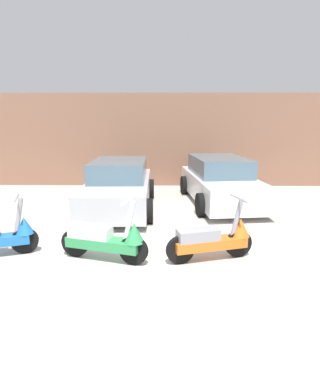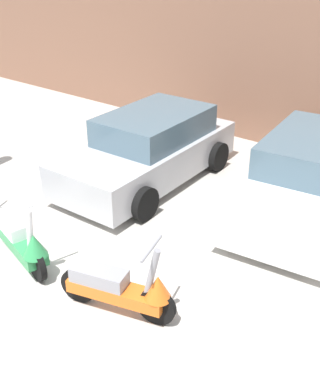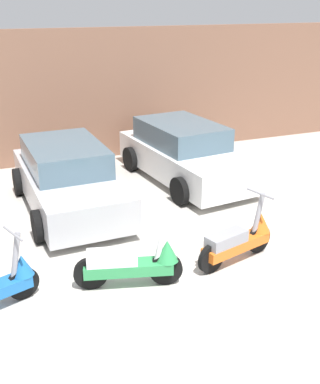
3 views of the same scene
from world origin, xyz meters
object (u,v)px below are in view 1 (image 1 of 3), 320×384
(scooter_front_right, at_px, (107,239))
(car_rear_center, at_px, (220,181))
(car_rear_left, at_px, (119,186))
(scooter_front_center, at_px, (214,238))

(scooter_front_right, relative_size, car_rear_center, 0.39)
(scooter_front_right, relative_size, car_rear_left, 0.40)
(scooter_front_right, height_order, scooter_front_center, scooter_front_right)
(scooter_front_center, distance_m, car_rear_left, 3.75)
(car_rear_center, bearing_deg, scooter_front_center, -17.74)
(car_rear_left, bearing_deg, scooter_front_right, 3.13)
(scooter_front_center, relative_size, car_rear_center, 0.38)
(scooter_front_right, height_order, car_rear_left, car_rear_left)
(scooter_front_center, bearing_deg, car_rear_center, 63.27)
(car_rear_left, xyz_separation_m, car_rear_center, (2.83, 0.65, 0.01))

